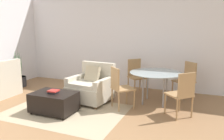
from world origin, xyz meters
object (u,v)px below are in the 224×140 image
(dining_chair_near_right, at_px, (182,92))
(dining_chair_far_left, at_px, (136,74))
(dining_chair_far_right, at_px, (187,78))
(potted_plant, at_px, (19,78))
(tv_remote_primary, at_px, (55,90))
(tv_remote_secondary, at_px, (54,91))
(dining_table, at_px, (156,75))
(book_stack, at_px, (53,92))
(ottoman, at_px, (54,102))
(dining_chair_near_left, at_px, (119,85))
(armchair, at_px, (91,87))

(dining_chair_near_right, height_order, dining_chair_far_left, same)
(dining_chair_far_right, bearing_deg, potted_plant, -171.39)
(tv_remote_primary, distance_m, tv_remote_secondary, 0.05)
(tv_remote_primary, distance_m, dining_table, 2.25)
(book_stack, distance_m, dining_chair_near_right, 2.54)
(ottoman, xyz_separation_m, dining_chair_far_left, (1.15, 2.00, 0.29))
(dining_chair_near_left, distance_m, dining_chair_far_left, 1.28)
(dining_chair_far_left, bearing_deg, dining_chair_near_right, -45.00)
(tv_remote_secondary, bearing_deg, dining_chair_near_right, 14.03)
(dining_table, bearing_deg, dining_chair_near_left, -135.00)
(potted_plant, distance_m, dining_chair_near_left, 3.43)
(tv_remote_primary, height_order, dining_chair_far_right, dining_chair_far_right)
(tv_remote_primary, bearing_deg, dining_chair_far_right, 36.35)
(tv_remote_secondary, bearing_deg, dining_table, 34.16)
(dining_chair_near_right, bearing_deg, dining_chair_near_left, -180.00)
(armchair, relative_size, ottoman, 1.13)
(potted_plant, bearing_deg, dining_chair_far_left, 11.80)
(potted_plant, distance_m, dining_chair_far_right, 4.72)
(armchair, distance_m, dining_table, 1.52)
(ottoman, xyz_separation_m, dining_table, (1.79, 1.36, 0.42))
(potted_plant, bearing_deg, tv_remote_primary, -28.34)
(armchair, xyz_separation_m, ottoman, (-0.37, -0.94, -0.11))
(dining_chair_far_left, xyz_separation_m, dining_chair_far_right, (1.28, 0.00, 0.00))
(dining_chair_near_right, relative_size, dining_chair_far_right, 1.00)
(ottoman, bearing_deg, tv_remote_secondary, 128.65)
(dining_table, distance_m, dining_chair_far_left, 0.92)
(dining_chair_far_right, bearing_deg, dining_chair_near_left, -135.00)
(potted_plant, xyz_separation_m, dining_chair_far_right, (4.66, 0.70, 0.27))
(ottoman, bearing_deg, dining_chair_far_right, 39.43)
(dining_chair_far_right, bearing_deg, armchair, -152.74)
(dining_table, distance_m, dining_chair_near_left, 0.92)
(tv_remote_primary, distance_m, dining_chair_far_right, 3.13)
(ottoman, distance_m, dining_table, 2.29)
(book_stack, distance_m, dining_chair_far_left, 2.33)
(potted_plant, height_order, dining_chair_far_left, potted_plant)
(ottoman, height_order, dining_chair_far_left, dining_chair_far_left)
(tv_remote_primary, height_order, dining_table, dining_table)
(potted_plant, bearing_deg, dining_chair_near_right, -7.07)
(dining_chair_near_right, bearing_deg, ottoman, -163.53)
(tv_remote_primary, relative_size, dining_chair_near_right, 0.16)
(dining_chair_near_right, bearing_deg, dining_chair_far_left, 135.00)
(armchair, distance_m, ottoman, 1.01)
(tv_remote_primary, xyz_separation_m, dining_chair_far_right, (2.52, 1.86, 0.09))
(dining_table, distance_m, dining_chair_near_right, 0.92)
(tv_remote_secondary, height_order, potted_plant, potted_plant)
(dining_chair_near_left, bearing_deg, dining_chair_far_left, 90.00)
(book_stack, distance_m, dining_chair_far_right, 3.16)
(potted_plant, bearing_deg, dining_chair_near_left, -9.72)
(potted_plant, distance_m, dining_chair_near_right, 4.70)
(ottoman, distance_m, dining_chair_far_left, 2.33)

